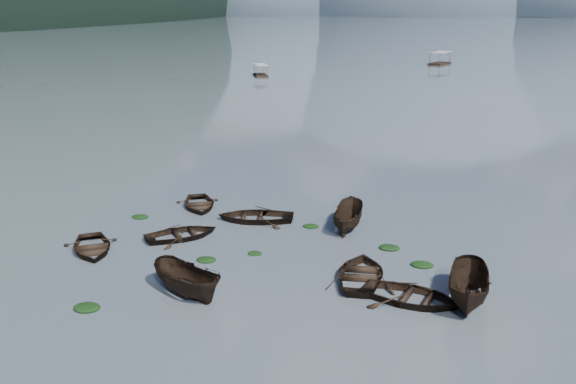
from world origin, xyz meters
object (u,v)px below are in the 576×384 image
(rowboat_3, at_px, (361,279))
(rowboat_0, at_px, (92,251))
(pontoon_left, at_px, (261,76))
(pontoon_centre, at_px, (440,64))

(rowboat_3, bearing_deg, rowboat_0, -4.80)
(rowboat_0, height_order, rowboat_3, rowboat_3)
(pontoon_left, xyz_separation_m, pontoon_centre, (30.42, 33.47, 0.00))
(rowboat_3, bearing_deg, pontoon_left, -75.02)
(rowboat_0, height_order, pontoon_left, pontoon_left)
(rowboat_3, distance_m, pontoon_centre, 119.01)
(pontoon_centre, bearing_deg, pontoon_left, -114.70)
(rowboat_3, distance_m, pontoon_left, 92.15)
(pontoon_left, distance_m, pontoon_centre, 45.23)
(rowboat_3, height_order, pontoon_centre, pontoon_centre)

